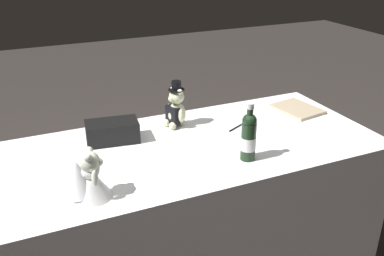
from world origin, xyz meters
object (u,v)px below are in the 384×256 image
Objects in this scene: teddy_bear_groom at (176,109)px; gift_case_black at (112,132)px; champagne_bottle at (249,136)px; signing_pen at (235,128)px; teddy_bear_bride at (87,178)px; guestbook at (297,109)px.

gift_case_black is at bearing 7.22° from teddy_bear_groom.
champagne_bottle reaches higher than signing_pen.
teddy_bear_bride is at bearing 21.55° from signing_pen.
guestbook is at bearing -162.50° from teddy_bear_bride.
champagne_bottle reaches higher than gift_case_black.
champagne_bottle is (-0.81, -0.02, 0.03)m from teddy_bear_bride.
gift_case_black reaches higher than guestbook.
champagne_bottle is 1.01× the size of gift_case_black.
guestbook is at bearing -145.38° from champagne_bottle.
teddy_bear_groom is at bearing -71.30° from champagne_bottle.
teddy_bear_groom is 0.91× the size of champagne_bottle.
guestbook is at bearing 177.87° from gift_case_black.
champagne_bottle is at bearing 70.47° from signing_pen.
champagne_bottle reaches higher than teddy_bear_groom.
gift_case_black is 1.20m from guestbook.
gift_case_black is 1.03× the size of guestbook.
gift_case_black is at bearing -11.31° from guestbook.
teddy_bear_bride is 0.81m from champagne_bottle.
guestbook is (-0.63, -0.43, -0.12)m from champagne_bottle.
signing_pen is (-0.30, 0.18, -0.11)m from teddy_bear_groom.
teddy_bear_groom is at bearing -30.74° from signing_pen.
teddy_bear_groom reaches higher than guestbook.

